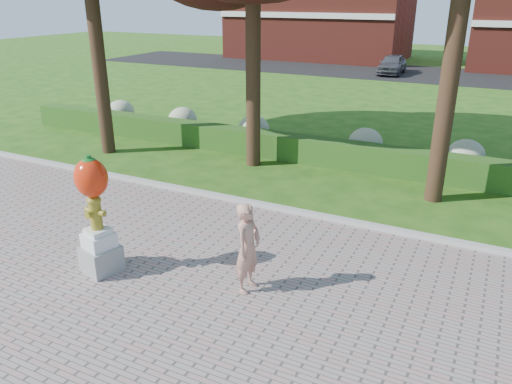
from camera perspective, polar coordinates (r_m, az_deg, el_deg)
ground at (r=10.04m, az=-5.62°, el=-8.22°), size 100.00×100.00×0.00m
curb at (r=12.37m, az=1.70°, el=-1.74°), size 40.00×0.18×0.15m
lawn_hedge at (r=15.76m, az=7.88°, el=4.55°), size 24.00×0.70×0.80m
hydrangea_row at (r=16.48m, az=10.94°, el=5.66°), size 20.10×1.10×0.99m
street at (r=35.97m, az=19.18°, el=12.58°), size 50.00×8.00×0.02m
building_left at (r=43.89m, az=7.32°, el=19.58°), size 14.00×8.00×7.00m
hydrant_sculpture at (r=9.62m, az=-17.88°, el=-2.18°), size 0.77×0.77×2.32m
woman at (r=8.75m, az=-0.93°, el=-6.38°), size 0.42×0.62×1.66m
parked_car at (r=35.37m, az=15.29°, el=13.93°), size 1.67×3.82×1.28m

